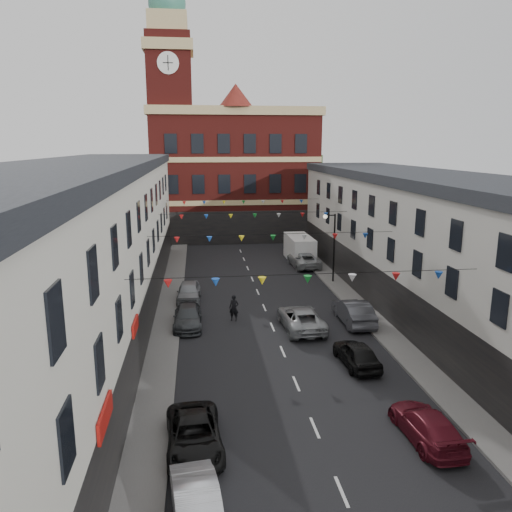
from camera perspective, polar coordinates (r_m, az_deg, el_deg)
name	(u,v)px	position (r m, az deg, el deg)	size (l,w,h in m)	color
ground	(283,352)	(29.38, 3.07, -10.86)	(160.00, 160.00, 0.00)	black
pavement_left	(164,342)	(30.89, -10.48, -9.70)	(1.80, 64.00, 0.15)	#605E5B
pavement_right	(385,333)	(32.92, 14.52, -8.47)	(1.80, 64.00, 0.15)	#605E5B
terrace_left	(68,263)	(29.14, -20.65, -0.78)	(8.40, 56.00, 10.70)	beige
terrace_right	(473,261)	(32.81, 23.59, -0.49)	(8.40, 56.00, 9.70)	#B4B2A8
civic_building	(233,173)	(64.75, -2.61, 9.46)	(20.60, 13.30, 18.50)	maroon
clock_tower	(171,116)	(61.69, -9.69, 15.46)	(5.60, 5.60, 30.00)	maroon
distant_hill	(201,184)	(88.79, -6.34, 8.22)	(40.00, 14.00, 10.00)	#305226
street_lamp	(331,239)	(42.78, 8.62, 1.99)	(1.10, 0.36, 6.00)	black
car_left_b	(198,509)	(17.40, -6.70, -26.78)	(1.43, 4.10, 1.35)	#B9BBC2
car_left_c	(194,435)	(20.76, -7.08, -19.65)	(2.12, 4.61, 1.28)	black
car_left_d	(188,317)	(33.22, -7.80, -6.91)	(1.84, 4.52, 1.31)	#3D4044
car_left_e	(189,292)	(38.42, -7.68, -4.07)	(1.74, 4.31, 1.47)	#93969B
car_right_c	(427,425)	(22.31, 18.93, -17.84)	(1.78, 4.37, 1.27)	maroon
car_right_d	(357,354)	(27.90, 11.44, -10.89)	(1.61, 4.00, 1.36)	black
car_right_e	(354,312)	(34.11, 11.09, -6.25)	(1.70, 4.86, 1.60)	#47484E
car_right_f	(304,260)	(48.85, 5.48, -0.41)	(2.42, 5.24, 1.46)	#A1A4A6
moving_car	(301,318)	(32.61, 5.18, -7.08)	(2.42, 5.26, 1.46)	#9DA1A4
white_van	(299,249)	(51.25, 4.99, 0.85)	(2.23, 5.80, 2.57)	white
pedestrian	(234,308)	(33.88, -2.53, -5.96)	(0.66, 0.43, 1.81)	black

